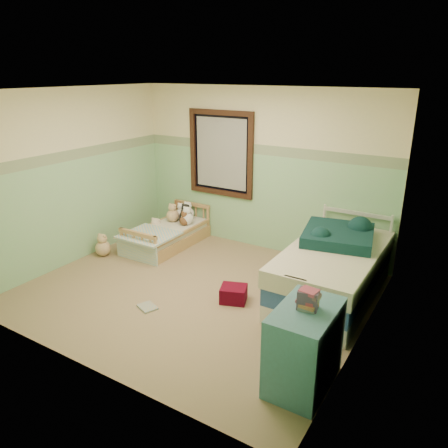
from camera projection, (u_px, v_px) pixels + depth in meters
The scene contains 32 objects.
floor at pixel (195, 291), 5.64m from camera, with size 4.20×3.60×0.02m, color #9C8361.
ceiling at pixel (190, 89), 4.79m from camera, with size 4.20×3.60×0.02m, color white.
wall_back at pixel (261, 171), 6.66m from camera, with size 4.20×0.04×2.50m, color beige.
wall_front at pixel (73, 248), 3.77m from camera, with size 4.20×0.04×2.50m, color beige.
wall_left at pixel (74, 177), 6.25m from camera, with size 0.04×3.60×2.50m, color beige.
wall_right at pixel (370, 230), 4.18m from camera, with size 0.04×3.60×2.50m, color beige.
wainscot_mint at pixel (259, 202), 6.82m from camera, with size 4.20×0.01×1.50m, color #88C787.
border_strip at pixel (261, 150), 6.54m from camera, with size 4.20×0.01×0.15m, color #3F6343.
window_frame at pixel (221, 154), 6.91m from camera, with size 1.16×0.06×1.36m, color black.
window_blinds at pixel (221, 154), 6.91m from camera, with size 0.92×0.01×1.12m, color #B0AFAD.
toddler_bed_frame at pixel (168, 240), 7.08m from camera, with size 0.72×1.45×0.19m, color tan.
toddler_mattress at pixel (167, 231), 7.03m from camera, with size 0.66×1.39×0.12m, color white.
patchwork_quilt at pixel (149, 235), 6.64m from camera, with size 0.79×0.72×0.03m, color #7EBADF.
plush_bed_brown at pixel (178, 212), 7.45m from camera, with size 0.20×0.20×0.20m, color brown.
plush_bed_white at pixel (188, 214), 7.35m from camera, with size 0.21×0.21×0.21m, color white.
plush_bed_tan at pixel (173, 216), 7.25m from camera, with size 0.21×0.21×0.21m, color #D8B182.
plush_bed_dark at pixel (184, 219), 7.14m from camera, with size 0.16×0.16×0.16m, color black.
plush_floor_cream at pixel (156, 233), 7.27m from camera, with size 0.26×0.26×0.26m, color beige.
plush_floor_tan at pixel (103, 248), 6.67m from camera, with size 0.24×0.24×0.24m, color #D8B182.
twin_bed_frame at pixel (330, 289), 5.44m from camera, with size 0.99×1.97×0.22m, color silver.
twin_boxspring at pixel (332, 274), 5.37m from camera, with size 0.99×1.97×0.22m, color navy.
twin_mattress at pixel (333, 257), 5.30m from camera, with size 1.03×2.01×0.22m, color beige.
teal_blanket at pixel (338, 235), 5.50m from camera, with size 0.84×0.89×0.14m, color #0C2F32.
dresser at pixel (304, 347), 3.85m from camera, with size 0.48×0.77×0.77m, color #447481.
book_stack at pixel (308, 300), 3.70m from camera, with size 0.17×0.13×0.17m, color #714E54.
red_pillow at pixel (234, 294), 5.36m from camera, with size 0.31×0.27×0.20m, color maroon.
floor_book at pixel (147, 307), 5.23m from camera, with size 0.23×0.18×0.02m, color orange.
extra_plush_0 at pixel (187, 216), 7.29m from camera, with size 0.17×0.17×0.17m, color #D8B182.
extra_plush_1 at pixel (181, 214), 7.35m from camera, with size 0.20×0.20×0.20m, color white.
extra_plush_2 at pixel (184, 221), 7.08m from camera, with size 0.16×0.16×0.16m, color brown.
extra_plush_3 at pixel (187, 219), 7.10m from camera, with size 0.21×0.21×0.21m, color white.
extra_plush_4 at pixel (186, 216), 7.21m from camera, with size 0.22×0.22×0.22m, color black.
Camera 1 is at (2.94, -4.08, 2.72)m, focal length 34.74 mm.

